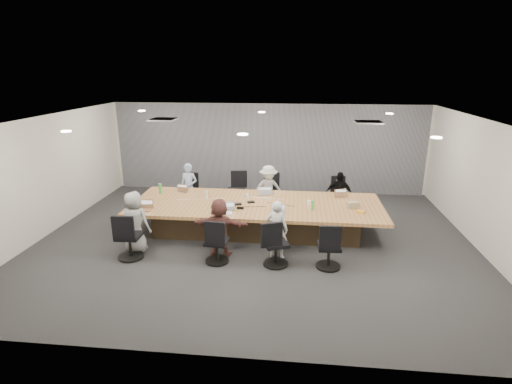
# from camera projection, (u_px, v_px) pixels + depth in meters

# --- Properties ---
(floor) EXTENTS (10.00, 8.00, 0.00)m
(floor) POSITION_uv_depth(u_px,v_px,m) (254.00, 240.00, 9.37)
(floor) COLOR #2A2B2D
(floor) RESTS_ON ground
(ceiling) EXTENTS (10.00, 8.00, 0.00)m
(ceiling) POSITION_uv_depth(u_px,v_px,m) (254.00, 120.00, 8.54)
(ceiling) COLOR white
(ceiling) RESTS_ON wall_back
(wall_back) EXTENTS (10.00, 0.00, 2.80)m
(wall_back) POSITION_uv_depth(u_px,v_px,m) (268.00, 148.00, 12.75)
(wall_back) COLOR beige
(wall_back) RESTS_ON ground
(wall_front) EXTENTS (10.00, 0.00, 2.80)m
(wall_front) POSITION_uv_depth(u_px,v_px,m) (220.00, 267.00, 5.16)
(wall_front) COLOR beige
(wall_front) RESTS_ON ground
(wall_left) EXTENTS (0.00, 8.00, 2.80)m
(wall_left) POSITION_uv_depth(u_px,v_px,m) (45.00, 176.00, 9.45)
(wall_left) COLOR beige
(wall_left) RESTS_ON ground
(wall_right) EXTENTS (0.00, 8.00, 2.80)m
(wall_right) POSITION_uv_depth(u_px,v_px,m) (488.00, 189.00, 8.45)
(wall_right) COLOR beige
(wall_right) RESTS_ON ground
(curtain) EXTENTS (9.80, 0.04, 2.80)m
(curtain) POSITION_uv_depth(u_px,v_px,m) (268.00, 149.00, 12.67)
(curtain) COLOR slate
(curtain) RESTS_ON ground
(conference_table) EXTENTS (6.00, 2.20, 0.74)m
(conference_table) POSITION_uv_depth(u_px,v_px,m) (256.00, 216.00, 9.72)
(conference_table) COLOR #3D2D1B
(conference_table) RESTS_ON ground
(chair_0) EXTENTS (0.58, 0.58, 0.72)m
(chair_0) POSITION_uv_depth(u_px,v_px,m) (193.00, 194.00, 11.55)
(chair_0) COLOR black
(chair_0) RESTS_ON ground
(chair_1) EXTENTS (0.67, 0.67, 0.87)m
(chair_1) POSITION_uv_depth(u_px,v_px,m) (237.00, 193.00, 11.40)
(chair_1) COLOR black
(chair_1) RESTS_ON ground
(chair_2) EXTENTS (0.67, 0.67, 0.80)m
(chair_2) POSITION_uv_depth(u_px,v_px,m) (269.00, 195.00, 11.32)
(chair_2) COLOR black
(chair_2) RESTS_ON ground
(chair_3) EXTENTS (0.55, 0.55, 0.74)m
(chair_3) POSITION_uv_depth(u_px,v_px,m) (337.00, 199.00, 11.14)
(chair_3) COLOR black
(chair_3) RESTS_ON ground
(chair_4) EXTENTS (0.58, 0.58, 0.84)m
(chair_4) POSITION_uv_depth(u_px,v_px,m) (129.00, 240.00, 8.36)
(chair_4) COLOR black
(chair_4) RESTS_ON ground
(chair_5) EXTENTS (0.56, 0.56, 0.77)m
(chair_5) POSITION_uv_depth(u_px,v_px,m) (217.00, 245.00, 8.18)
(chair_5) COLOR black
(chair_5) RESTS_ON ground
(chair_6) EXTENTS (0.69, 0.69, 0.80)m
(chair_6) POSITION_uv_depth(u_px,v_px,m) (276.00, 247.00, 8.05)
(chair_6) COLOR black
(chair_6) RESTS_ON ground
(chair_7) EXTENTS (0.55, 0.55, 0.77)m
(chair_7) POSITION_uv_depth(u_px,v_px,m) (329.00, 250.00, 7.95)
(chair_7) COLOR black
(chair_7) RESTS_ON ground
(person_0) EXTENTS (0.53, 0.38, 1.34)m
(person_0) POSITION_uv_depth(u_px,v_px,m) (189.00, 187.00, 11.13)
(person_0) COLOR #92A3C4
(person_0) RESTS_ON ground
(laptop_0) EXTENTS (0.32, 0.25, 0.02)m
(laptop_0) POSITION_uv_depth(u_px,v_px,m) (183.00, 190.00, 10.58)
(laptop_0) COLOR #8C6647
(laptop_0) RESTS_ON conference_table
(person_2) EXTENTS (0.97, 0.70, 1.35)m
(person_2) POSITION_uv_depth(u_px,v_px,m) (268.00, 190.00, 10.91)
(person_2) COLOR #9FA29F
(person_2) RESTS_ON ground
(laptop_2) EXTENTS (0.40, 0.32, 0.02)m
(laptop_2) POSITION_uv_depth(u_px,v_px,m) (267.00, 193.00, 10.36)
(laptop_2) COLOR #B2B2B7
(laptop_2) RESTS_ON conference_table
(person_3) EXTENTS (0.76, 0.41, 1.23)m
(person_3) POSITION_uv_depth(u_px,v_px,m) (339.00, 194.00, 10.73)
(person_3) COLOR black
(person_3) RESTS_ON ground
(laptop_3) EXTENTS (0.34, 0.27, 0.02)m
(laptop_3) POSITION_uv_depth(u_px,v_px,m) (341.00, 195.00, 10.17)
(laptop_3) COLOR #8C6647
(laptop_3) RESTS_ON conference_table
(person_4) EXTENTS (0.72, 0.53, 1.36)m
(person_4) POSITION_uv_depth(u_px,v_px,m) (135.00, 222.00, 8.61)
(person_4) COLOR gray
(person_4) RESTS_ON ground
(laptop_4) EXTENTS (0.32, 0.24, 0.02)m
(laptop_4) POSITION_uv_depth(u_px,v_px,m) (144.00, 210.00, 9.11)
(laptop_4) COLOR #8C6647
(laptop_4) RESTS_ON conference_table
(person_5) EXTENTS (1.19, 0.40, 1.27)m
(person_5) POSITION_uv_depth(u_px,v_px,m) (220.00, 227.00, 8.44)
(person_5) COLOR brown
(person_5) RESTS_ON ground
(laptop_5) EXTENTS (0.39, 0.31, 0.02)m
(laptop_5) POSITION_uv_depth(u_px,v_px,m) (224.00, 213.00, 8.93)
(laptop_5) COLOR #B2B2B7
(laptop_5) RESTS_ON conference_table
(person_6) EXTENTS (0.52, 0.40, 1.27)m
(person_6) POSITION_uv_depth(u_px,v_px,m) (277.00, 230.00, 8.32)
(person_6) COLOR #B8B8B8
(person_6) RESTS_ON ground
(laptop_6) EXTENTS (0.33, 0.25, 0.02)m
(laptop_6) POSITION_uv_depth(u_px,v_px,m) (278.00, 215.00, 8.80)
(laptop_6) COLOR #B2B2B7
(laptop_6) RESTS_ON conference_table
(bottle_green_left) EXTENTS (0.08, 0.08, 0.27)m
(bottle_green_left) POSITION_uv_depth(u_px,v_px,m) (160.00, 188.00, 10.32)
(bottle_green_left) COLOR green
(bottle_green_left) RESTS_ON conference_table
(bottle_green_right) EXTENTS (0.08, 0.08, 0.23)m
(bottle_green_right) POSITION_uv_depth(u_px,v_px,m) (313.00, 205.00, 9.12)
(bottle_green_right) COLOR green
(bottle_green_right) RESTS_ON conference_table
(bottle_clear) EXTENTS (0.09, 0.09, 0.22)m
(bottle_clear) POSITION_uv_depth(u_px,v_px,m) (206.00, 195.00, 9.87)
(bottle_clear) COLOR silver
(bottle_clear) RESTS_ON conference_table
(cup_white_far) EXTENTS (0.10, 0.10, 0.09)m
(cup_white_far) POSITION_uv_depth(u_px,v_px,m) (247.00, 196.00, 10.01)
(cup_white_far) COLOR white
(cup_white_far) RESTS_ON conference_table
(cup_white_near) EXTENTS (0.10, 0.10, 0.11)m
(cup_white_near) POSITION_uv_depth(u_px,v_px,m) (309.00, 203.00, 9.48)
(cup_white_near) COLOR white
(cup_white_near) RESTS_ON conference_table
(mug_brown) EXTENTS (0.12, 0.12, 0.11)m
(mug_brown) POSITION_uv_depth(u_px,v_px,m) (145.00, 202.00, 9.54)
(mug_brown) COLOR brown
(mug_brown) RESTS_ON conference_table
(mic_left) EXTENTS (0.19, 0.16, 0.03)m
(mic_left) POSITION_uv_depth(u_px,v_px,m) (238.00, 204.00, 9.50)
(mic_left) COLOR black
(mic_left) RESTS_ON conference_table
(mic_right) EXTENTS (0.19, 0.16, 0.03)m
(mic_right) POSITION_uv_depth(u_px,v_px,m) (251.00, 202.00, 9.65)
(mic_right) COLOR black
(mic_right) RESTS_ON conference_table
(stapler) EXTENTS (0.16, 0.04, 0.06)m
(stapler) POSITION_uv_depth(u_px,v_px,m) (240.00, 208.00, 9.20)
(stapler) COLOR black
(stapler) RESTS_ON conference_table
(canvas_bag) EXTENTS (0.28, 0.21, 0.13)m
(canvas_bag) POSITION_uv_depth(u_px,v_px,m) (353.00, 205.00, 9.29)
(canvas_bag) COLOR gray
(canvas_bag) RESTS_ON conference_table
(snack_packet) EXTENTS (0.21, 0.20, 0.04)m
(snack_packet) POSITION_uv_depth(u_px,v_px,m) (361.00, 212.00, 8.99)
(snack_packet) COLOR orange
(snack_packet) RESTS_ON conference_table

